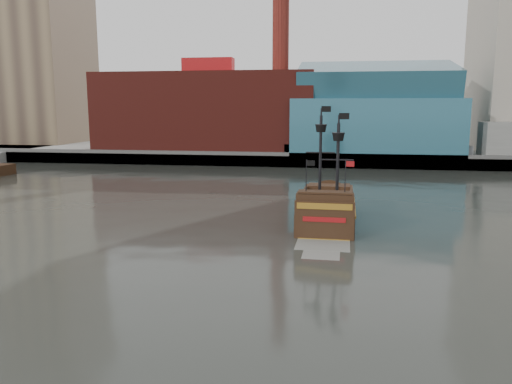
# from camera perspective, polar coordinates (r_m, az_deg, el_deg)

# --- Properties ---
(ground) EXTENTS (400.00, 400.00, 0.00)m
(ground) POSITION_cam_1_polar(r_m,az_deg,el_deg) (27.78, 2.18, -12.56)
(ground) COLOR #2A2C27
(ground) RESTS_ON ground
(promenade_far) EXTENTS (220.00, 60.00, 2.00)m
(promenade_far) POSITION_cam_1_polar(r_m,az_deg,el_deg) (117.97, 7.58, 4.95)
(promenade_far) COLOR slate
(promenade_far) RESTS_ON ground
(seawall) EXTENTS (220.00, 1.00, 2.60)m
(seawall) POSITION_cam_1_polar(r_m,az_deg,el_deg) (88.58, 7.06, 3.62)
(seawall) COLOR #4C4C49
(seawall) RESTS_ON ground
(skyline) EXTENTS (149.00, 45.00, 62.00)m
(skyline) POSITION_cam_1_polar(r_m,az_deg,el_deg) (111.02, 10.56, 16.77)
(skyline) COLOR #776347
(skyline) RESTS_ON promenade_far
(pirate_ship) EXTENTS (5.11, 15.31, 11.39)m
(pirate_ship) POSITION_cam_1_polar(r_m,az_deg,el_deg) (46.03, 8.09, -2.31)
(pirate_ship) COLOR black
(pirate_ship) RESTS_ON ground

